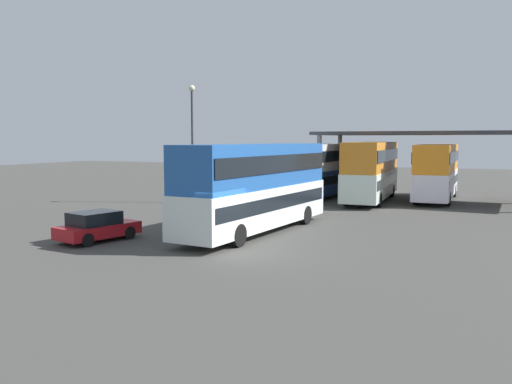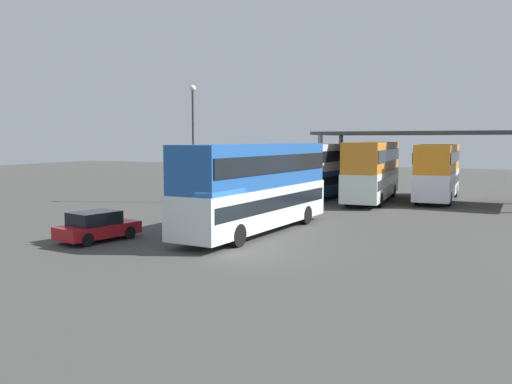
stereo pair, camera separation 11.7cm
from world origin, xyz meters
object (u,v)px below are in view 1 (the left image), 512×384
object	(u,v)px
double_decker_near_canopy	(323,168)
double_decker_far_right	(437,170)
double_decker_mid_row	(371,169)
lamppost_tall	(192,130)
parked_hatchback	(97,226)
double_decker_main	(256,184)

from	to	relation	value
double_decker_near_canopy	double_decker_far_right	world-z (taller)	double_decker_near_canopy
double_decker_mid_row	lamppost_tall	xyz separation A→B (m)	(-11.61, -6.25, 2.86)
parked_hatchback	double_decker_near_canopy	xyz separation A→B (m)	(3.97, 21.52, 1.64)
parked_hatchback	lamppost_tall	xyz separation A→B (m)	(-3.66, 14.51, 4.58)
double_decker_near_canopy	lamppost_tall	size ratio (longest dim) A/B	1.30
double_decker_main	double_decker_near_canopy	bearing A→B (deg)	10.97
double_decker_near_canopy	double_decker_mid_row	xyz separation A→B (m)	(3.98, -0.75, 0.08)
double_decker_main	parked_hatchback	bearing A→B (deg)	137.13
double_decker_near_canopy	double_decker_far_right	size ratio (longest dim) A/B	1.08
double_decker_main	double_decker_far_right	bearing A→B (deg)	-15.11
parked_hatchback	double_decker_far_right	world-z (taller)	double_decker_far_right
double_decker_main	lamppost_tall	xyz separation A→B (m)	(-9.27, 9.48, 2.87)
double_decker_near_canopy	lamppost_tall	xyz separation A→B (m)	(-7.63, -7.01, 2.94)
double_decker_far_right	lamppost_tall	distance (m)	18.40
lamppost_tall	double_decker_main	bearing A→B (deg)	-45.64
double_decker_mid_row	lamppost_tall	bearing A→B (deg)	115.60
double_decker_near_canopy	lamppost_tall	bearing A→B (deg)	138.64
double_decker_main	double_decker_far_right	world-z (taller)	double_decker_main
double_decker_main	double_decker_near_canopy	distance (m)	16.57
parked_hatchback	double_decker_mid_row	bearing A→B (deg)	-7.64
double_decker_mid_row	double_decker_near_canopy	bearing A→B (deg)	76.56
double_decker_main	lamppost_tall	distance (m)	13.57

